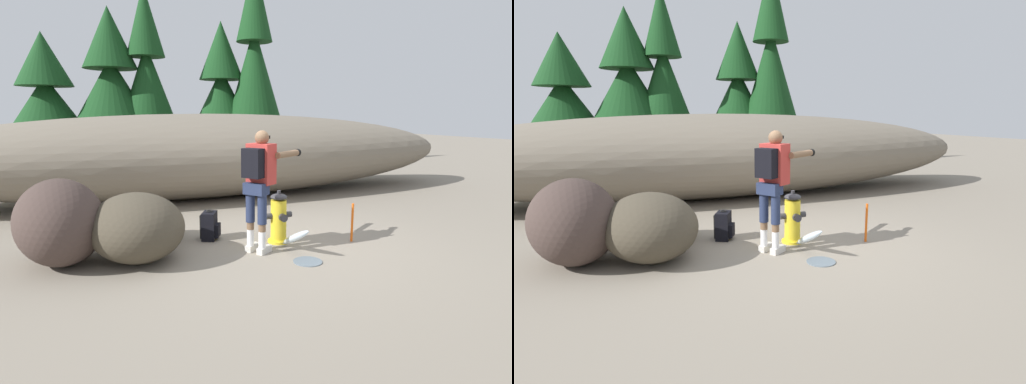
# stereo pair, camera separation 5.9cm
# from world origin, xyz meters

# --- Properties ---
(ground_plane) EXTENTS (56.00, 56.00, 0.04)m
(ground_plane) POSITION_xyz_m (0.00, 0.00, -0.02)
(ground_plane) COLOR gray
(dirt_embankment) EXTENTS (13.59, 3.20, 1.95)m
(dirt_embankment) POSITION_xyz_m (0.00, 4.06, 0.98)
(dirt_embankment) COLOR #756B5B
(dirt_embankment) RESTS_ON ground_plane
(fire_hydrant) EXTENTS (0.42, 0.37, 0.81)m
(fire_hydrant) POSITION_xyz_m (0.08, 0.10, 0.37)
(fire_hydrant) COLOR yellow
(fire_hydrant) RESTS_ON ground_plane
(hydrant_water_jet) EXTENTS (0.39, 0.98, 0.48)m
(hydrant_water_jet) POSITION_xyz_m (0.08, -0.51, 0.19)
(hydrant_water_jet) COLOR silver
(hydrant_water_jet) RESTS_ON ground_plane
(utility_worker) EXTENTS (1.02, 0.86, 1.72)m
(utility_worker) POSITION_xyz_m (-0.34, -0.17, 1.10)
(utility_worker) COLOR beige
(utility_worker) RESTS_ON ground_plane
(spare_backpack) EXTENTS (0.36, 0.36, 0.47)m
(spare_backpack) POSITION_xyz_m (-0.86, 0.63, 0.22)
(spare_backpack) COLOR black
(spare_backpack) RESTS_ON ground_plane
(boulder_large) EXTENTS (1.26, 1.55, 1.13)m
(boulder_large) POSITION_xyz_m (-2.94, 0.33, 0.56)
(boulder_large) COLOR #41332E
(boulder_large) RESTS_ON ground_plane
(boulder_mid) EXTENTS (1.54, 1.63, 0.92)m
(boulder_mid) POSITION_xyz_m (-2.01, 0.08, 0.46)
(boulder_mid) COLOR #453D30
(boulder_mid) RESTS_ON ground_plane
(boulder_small) EXTENTS (1.02, 1.07, 0.53)m
(boulder_small) POSITION_xyz_m (-1.62, 0.86, 0.27)
(boulder_small) COLOR #443B29
(boulder_small) RESTS_ON ground_plane
(pine_tree_far_left) EXTENTS (2.91, 2.91, 4.70)m
(pine_tree_far_left) POSITION_xyz_m (-3.87, 10.76, 2.58)
(pine_tree_far_left) COLOR #47331E
(pine_tree_far_left) RESTS_ON ground_plane
(pine_tree_left) EXTENTS (2.88, 2.88, 5.58)m
(pine_tree_left) POSITION_xyz_m (-1.72, 10.24, 3.14)
(pine_tree_left) COLOR #47331E
(pine_tree_left) RESTS_ON ground_plane
(pine_tree_center) EXTENTS (2.06, 2.06, 6.35)m
(pine_tree_center) POSITION_xyz_m (-0.52, 9.98, 3.51)
(pine_tree_center) COLOR #47331E
(pine_tree_center) RESTS_ON ground_plane
(pine_tree_right) EXTENTS (2.54, 2.54, 5.30)m
(pine_tree_right) POSITION_xyz_m (2.16, 9.74, 2.85)
(pine_tree_right) COLOR #47331E
(pine_tree_right) RESTS_ON ground_plane
(pine_tree_far_right) EXTENTS (2.03, 2.03, 7.35)m
(pine_tree_far_right) POSITION_xyz_m (3.22, 9.07, 4.04)
(pine_tree_far_right) COLOR #47331E
(pine_tree_far_right) RESTS_ON ground_plane
(survey_stake) EXTENTS (0.04, 0.04, 0.60)m
(survey_stake) POSITION_xyz_m (1.14, -0.28, 0.30)
(survey_stake) COLOR #E55914
(survey_stake) RESTS_ON ground_plane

